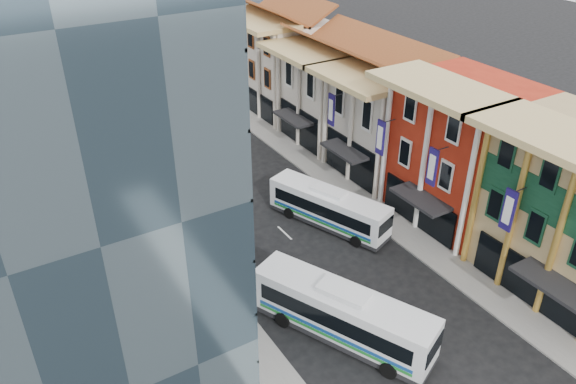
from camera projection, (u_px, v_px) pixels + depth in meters
sidewalk_right at (366, 204)px, 50.21m from camera, size 3.00×90.00×0.15m
sidewalk_left at (189, 265)px, 42.62m from camera, size 3.00×90.00×0.15m
shophouse_red at (462, 152)px, 45.97m from camera, size 8.00×10.00×12.00m
shophouse_cream_near at (386, 123)px, 53.47m from camera, size 8.00×9.00×10.00m
shophouse_cream_mid at (332, 94)px, 60.10m from camera, size 8.00×9.00×10.00m
shophouse_cream_far at (282, 64)px, 67.57m from camera, size 8.00×12.00×11.00m
office_tower at (32, 120)px, 29.02m from camera, size 12.00×26.00×30.00m
office_block_far at (18, 113)px, 50.47m from camera, size 10.00×18.00×14.00m
bus_left_near at (342, 313)px, 35.40m from camera, size 7.69×12.26×3.91m
bus_left_far at (190, 186)px, 49.58m from camera, size 4.55×11.60×3.63m
bus_right at (329, 207)px, 46.65m from camera, size 6.20×11.00×3.47m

